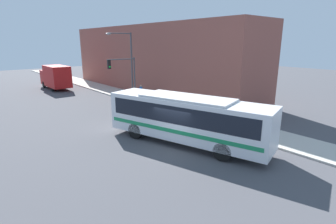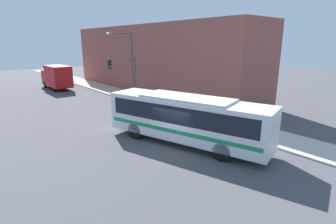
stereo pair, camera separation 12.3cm
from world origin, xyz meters
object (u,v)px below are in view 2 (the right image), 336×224
at_px(pedestrian_near_corner, 142,92).
at_px(traffic_light_pole, 126,72).
at_px(city_bus, 186,117).
at_px(delivery_truck, 57,76).
at_px(fire_hydrant, 183,111).
at_px(parking_meter, 165,101).
at_px(street_lamp, 129,60).

bearing_deg(pedestrian_near_corner, traffic_light_pole, 168.30).
xyz_separation_m(city_bus, delivery_truck, (0.31, 26.51, -0.06)).
height_order(fire_hydrant, pedestrian_near_corner, pedestrian_near_corner).
bearing_deg(parking_meter, fire_hydrant, -90.00).
distance_m(delivery_truck, fire_hydrant, 22.00).
xyz_separation_m(street_lamp, pedestrian_near_corner, (0.86, -1.01, -3.49)).
height_order(parking_meter, pedestrian_near_corner, pedestrian_near_corner).
height_order(delivery_truck, traffic_light_pole, traffic_light_pole).
height_order(fire_hydrant, traffic_light_pole, traffic_light_pole).
xyz_separation_m(city_bus, pedestrian_near_corner, (5.03, 12.45, -0.83)).
bearing_deg(delivery_truck, street_lamp, -73.55).
relative_size(city_bus, traffic_light_pole, 2.35).
bearing_deg(street_lamp, parking_meter, -88.40).
bearing_deg(street_lamp, traffic_light_pole, -143.62).
height_order(fire_hydrant, parking_meter, parking_meter).
relative_size(traffic_light_pole, pedestrian_near_corner, 2.75).
relative_size(delivery_truck, street_lamp, 0.91).
distance_m(delivery_truck, pedestrian_near_corner, 14.85).
bearing_deg(delivery_truck, city_bus, -90.67).
relative_size(traffic_light_pole, street_lamp, 0.65).
xyz_separation_m(fire_hydrant, street_lamp, (-0.17, 8.54, 3.98)).
xyz_separation_m(delivery_truck, traffic_light_pole, (2.98, -13.70, 1.62)).
bearing_deg(street_lamp, delivery_truck, 106.45).
bearing_deg(fire_hydrant, pedestrian_near_corner, 84.74).
bearing_deg(city_bus, parking_meter, 43.68).
bearing_deg(fire_hydrant, parking_meter, 90.00).
relative_size(fire_hydrant, traffic_light_pole, 0.16).
bearing_deg(street_lamp, pedestrian_near_corner, -49.46).
relative_size(parking_meter, street_lamp, 0.17).
relative_size(street_lamp, pedestrian_near_corner, 4.25).
xyz_separation_m(delivery_truck, parking_meter, (4.02, -19.03, -0.81)).
height_order(delivery_truck, street_lamp, street_lamp).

